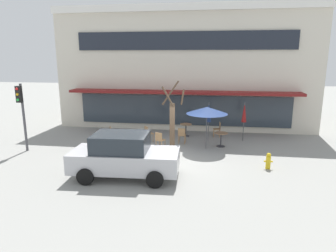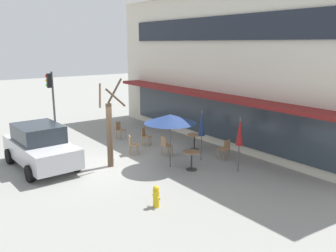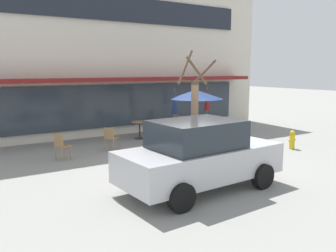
{
  "view_description": "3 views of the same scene",
  "coord_description": "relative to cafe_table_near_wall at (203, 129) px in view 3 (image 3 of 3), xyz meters",
  "views": [
    {
      "loc": [
        1.9,
        -12.85,
        4.63
      ],
      "look_at": [
        -0.44,
        2.66,
        1.04
      ],
      "focal_mm": 32.0,
      "sensor_mm": 36.0,
      "label": 1
    },
    {
      "loc": [
        12.77,
        -5.99,
        4.96
      ],
      "look_at": [
        -0.02,
        3.28,
        1.27
      ],
      "focal_mm": 38.0,
      "sensor_mm": 36.0,
      "label": 2
    },
    {
      "loc": [
        -6.79,
        -8.92,
        3.0
      ],
      "look_at": [
        0.54,
        2.55,
        0.82
      ],
      "focal_mm": 38.0,
      "sensor_mm": 36.0,
      "label": 3
    }
  ],
  "objects": [
    {
      "name": "parked_sedan",
      "position": [
        -3.87,
        -4.76,
        0.36
      ],
      "size": [
        4.29,
        2.19,
        1.76
      ],
      "color": "#B7B7BC",
      "rests_on": "ground"
    },
    {
      "name": "patio_umbrella_corner_open",
      "position": [
        -0.7,
        1.12,
        1.11
      ],
      "size": [
        0.28,
        0.28,
        2.2
      ],
      "color": "#4C4C51",
      "rests_on": "ground"
    },
    {
      "name": "cafe_chair_0",
      "position": [
        -2.11,
        0.24,
        0.01
      ],
      "size": [
        0.42,
        0.42,
        0.89
      ],
      "color": "#9E754C",
      "rests_on": "ground"
    },
    {
      "name": "cafe_table_near_wall",
      "position": [
        0.0,
        0.0,
        0.0
      ],
      "size": [
        0.7,
        0.7,
        0.76
      ],
      "color": "#333338",
      "rests_on": "ground"
    },
    {
      "name": "patio_umbrella_cream_folded",
      "position": [
        1.27,
        1.34,
        1.11
      ],
      "size": [
        0.28,
        0.28,
        2.2
      ],
      "color": "#4C4C51",
      "rests_on": "ground"
    },
    {
      "name": "fire_hydrant",
      "position": [
        1.92,
        -3.0,
        -0.16
      ],
      "size": [
        0.36,
        0.2,
        0.71
      ],
      "color": "gold",
      "rests_on": "ground"
    },
    {
      "name": "street_tree",
      "position": [
        -2.27,
        -2.42,
        1.01
      ],
      "size": [
        1.12,
        1.05,
        3.62
      ],
      "color": "brown",
      "rests_on": "ground"
    },
    {
      "name": "cafe_chair_2",
      "position": [
        -3.14,
        -0.9,
        0.01
      ],
      "size": [
        0.52,
        0.52,
        0.89
      ],
      "color": "#9E754C",
      "rests_on": "ground"
    },
    {
      "name": "cafe_chair_1",
      "position": [
        -4.04,
        0.38,
        0.01
      ],
      "size": [
        0.56,
        0.56,
        0.89
      ],
      "color": "#9E754C",
      "rests_on": "ground"
    },
    {
      "name": "patio_umbrella_green_folded",
      "position": [
        -0.77,
        -0.49,
        1.51
      ],
      "size": [
        2.1,
        2.1,
        2.2
      ],
      "color": "#4C4C51",
      "rests_on": "ground"
    },
    {
      "name": "cafe_table_streetside",
      "position": [
        -2.03,
        1.85,
        0.0
      ],
      "size": [
        0.7,
        0.7,
        0.76
      ],
      "color": "#333338",
      "rests_on": "ground"
    },
    {
      "name": "cafe_chair_4",
      "position": [
        -0.13,
        1.99,
        0.01
      ],
      "size": [
        0.43,
        0.43,
        0.89
      ],
      "color": "#9E754C",
      "rests_on": "ground"
    },
    {
      "name": "cafe_chair_3",
      "position": [
        -5.97,
        -0.01,
        0.01
      ],
      "size": [
        0.53,
        0.53,
        0.89
      ],
      "color": "#9E754C",
      "rests_on": "ground"
    },
    {
      "name": "building_facade",
      "position": [
        -2.39,
        7.28,
        3.39
      ],
      "size": [
        16.77,
        9.1,
        7.82
      ],
      "color": "beige",
      "rests_on": "ground"
    },
    {
      "name": "ground_plane",
      "position": [
        -2.39,
        -2.69,
        -0.52
      ],
      "size": [
        80.0,
        80.0,
        0.0
      ],
      "primitive_type": "plane",
      "color": "gray"
    }
  ]
}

